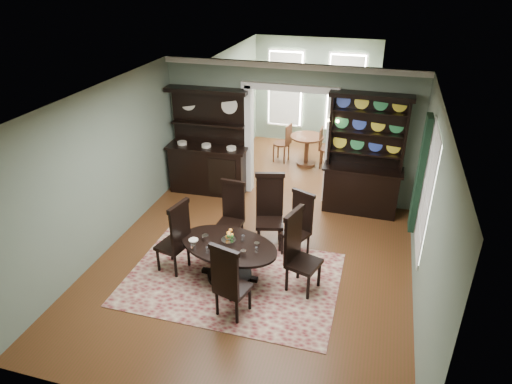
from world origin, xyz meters
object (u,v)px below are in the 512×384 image
at_px(welsh_dresser, 363,171).
at_px(parlor_table, 307,146).
at_px(dining_table, 229,254).
at_px(sideboard, 209,157).

xyz_separation_m(welsh_dresser, parlor_table, (-1.55, 2.08, -0.40)).
distance_m(dining_table, sideboard, 3.41).
height_order(dining_table, welsh_dresser, welsh_dresser).
relative_size(dining_table, welsh_dresser, 0.74).
bearing_deg(dining_table, sideboard, 128.50).
height_order(sideboard, parlor_table, sideboard).
relative_size(welsh_dresser, parlor_table, 2.95).
bearing_deg(welsh_dresser, parlor_table, 127.46).
relative_size(dining_table, parlor_table, 2.19).
distance_m(sideboard, welsh_dresser, 3.46).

